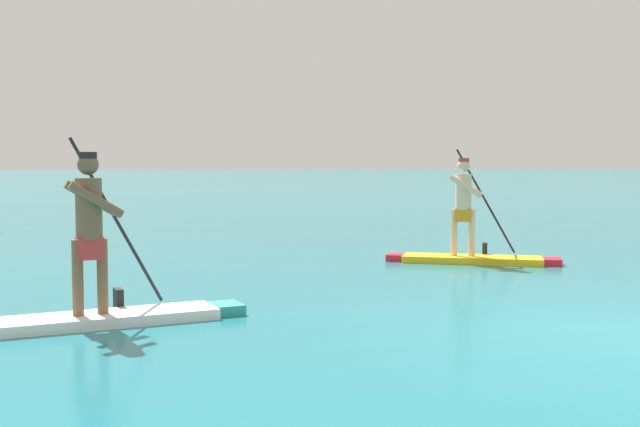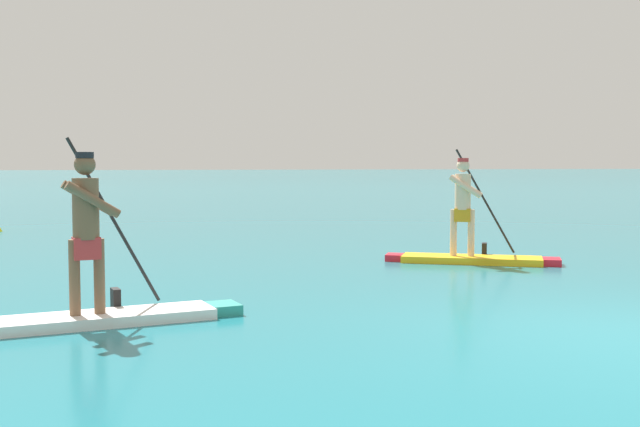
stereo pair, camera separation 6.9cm
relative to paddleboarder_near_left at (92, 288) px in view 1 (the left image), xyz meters
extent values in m
cube|color=white|center=(-0.02, -0.01, -0.32)|extent=(2.62, 0.99, 0.11)
cube|color=teal|center=(1.40, 0.22, -0.32)|extent=(0.38, 0.46, 0.11)
cylinder|color=brown|center=(0.11, 0.01, 0.11)|extent=(0.11, 0.11, 0.76)
cylinder|color=brown|center=(-0.13, -0.03, 0.11)|extent=(0.11, 0.11, 0.76)
cube|color=red|center=(-0.01, -0.01, 0.40)|extent=(0.29, 0.26, 0.22)
cylinder|color=brown|center=(-0.01, -0.01, 0.80)|extent=(0.26, 0.26, 0.61)
sphere|color=brown|center=(-0.01, -0.01, 1.24)|extent=(0.21, 0.21, 0.21)
cylinder|color=black|center=(-0.01, -0.01, 1.34)|extent=(0.18, 0.18, 0.06)
cylinder|color=brown|center=(0.01, 0.15, 0.90)|extent=(0.55, 0.18, 0.39)
cylinder|color=brown|center=(0.06, -0.15, 0.90)|extent=(0.55, 0.18, 0.39)
cylinder|color=black|center=(0.27, 0.43, 0.63)|extent=(0.96, 0.19, 1.79)
cube|color=black|center=(0.27, 0.43, -0.25)|extent=(0.11, 0.21, 0.32)
cube|color=yellow|center=(6.00, 3.34, -0.32)|extent=(2.29, 1.68, 0.11)
cube|color=red|center=(7.11, 2.71, -0.32)|extent=(0.47, 0.53, 0.11)
cube|color=red|center=(4.90, 3.97, -0.32)|extent=(0.44, 0.48, 0.11)
cylinder|color=beige|center=(5.99, 3.35, 0.12)|extent=(0.11, 0.11, 0.77)
cylinder|color=beige|center=(5.74, 3.49, 0.12)|extent=(0.11, 0.11, 0.77)
cube|color=orange|center=(5.87, 3.42, 0.41)|extent=(0.33, 0.32, 0.22)
cylinder|color=beige|center=(5.87, 3.42, 0.79)|extent=(0.26, 0.26, 0.59)
sphere|color=beige|center=(5.87, 3.42, 1.22)|extent=(0.21, 0.21, 0.21)
cylinder|color=red|center=(5.87, 3.42, 1.32)|extent=(0.18, 0.18, 0.06)
cylinder|color=beige|center=(5.99, 3.53, 0.88)|extent=(0.49, 0.37, 0.40)
cylinder|color=beige|center=(5.84, 3.26, 0.88)|extent=(0.49, 0.37, 0.40)
cylinder|color=black|center=(6.38, 3.62, 0.63)|extent=(0.87, 0.54, 1.76)
cube|color=black|center=(6.38, 3.62, -0.25)|extent=(0.17, 0.21, 0.32)
camera|label=1|loc=(0.07, -7.97, 1.24)|focal=42.86mm
camera|label=2|loc=(0.13, -7.98, 1.24)|focal=42.86mm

